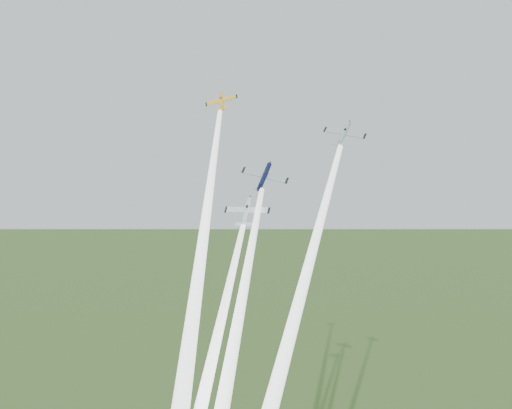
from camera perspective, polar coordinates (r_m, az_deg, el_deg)
name	(u,v)px	position (r m, az deg, el deg)	size (l,w,h in m)	color
plane_yellow	(221,101)	(130.85, -3.09, 9.16)	(6.68, 6.63, 1.05)	#F6AD15
smoke_trail_yellow	(203,237)	(105.94, -4.70, -2.91)	(2.57, 2.57, 64.15)	white
plane_navy	(264,177)	(117.90, 0.73, 2.47)	(8.77, 8.70, 1.37)	black
smoke_trail_navy	(237,327)	(98.72, -1.71, -10.82)	(2.57, 2.57, 57.23)	white
plane_silver_right	(344,134)	(114.00, 7.81, 6.23)	(7.59, 7.53, 1.19)	#A3ABB0
smoke_trail_silver_right	(296,311)	(90.89, 3.61, -9.44)	(2.57, 2.57, 67.31)	white
plane_silver_low	(246,212)	(113.27, -0.86, -0.65)	(8.23, 8.17, 1.29)	silver
smoke_trail_silver_low	(209,373)	(96.38, -4.20, -14.68)	(2.57, 2.57, 55.98)	white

